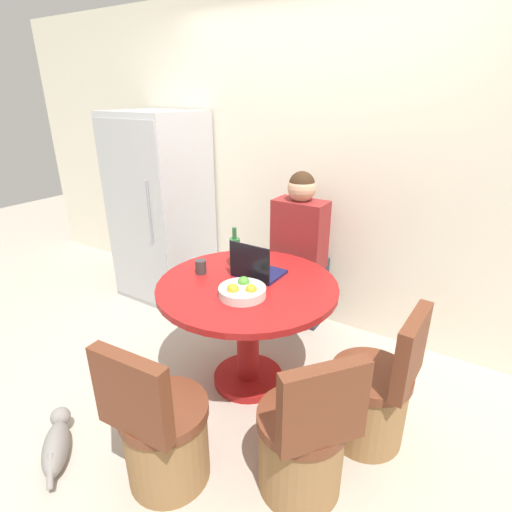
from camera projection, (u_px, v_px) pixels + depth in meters
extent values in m
plane|color=#B2A899|center=(215.00, 402.00, 2.59)|extent=(12.00, 12.00, 0.00)
cube|color=silver|center=(315.00, 168.00, 3.16)|extent=(7.00, 0.06, 2.60)
cube|color=silver|center=(162.00, 208.00, 3.71)|extent=(0.75, 0.67, 1.72)
cube|color=#AFB2B5|center=(133.00, 217.00, 3.44)|extent=(0.72, 0.01, 1.62)
cylinder|color=gray|center=(150.00, 212.00, 3.29)|extent=(0.02, 0.02, 0.52)
cylinder|color=maroon|center=(248.00, 377.00, 2.77)|extent=(0.47, 0.47, 0.05)
cylinder|color=maroon|center=(248.00, 334.00, 2.64)|extent=(0.15, 0.15, 0.66)
cylinder|color=maroon|center=(247.00, 286.00, 2.50)|extent=(1.14, 1.14, 0.04)
cylinder|color=olive|center=(300.00, 454.00, 1.98)|extent=(0.42, 0.42, 0.40)
cylinder|color=brown|center=(302.00, 418.00, 1.89)|extent=(0.44, 0.44, 0.06)
cube|color=brown|center=(323.00, 407.00, 1.65)|extent=(0.30, 0.36, 0.40)
cylinder|color=olive|center=(367.00, 407.00, 2.27)|extent=(0.42, 0.42, 0.40)
cylinder|color=brown|center=(372.00, 375.00, 2.18)|extent=(0.44, 0.44, 0.06)
cube|color=brown|center=(411.00, 351.00, 2.00)|extent=(0.08, 0.40, 0.40)
cylinder|color=olive|center=(167.00, 445.00, 2.03)|extent=(0.42, 0.42, 0.40)
cylinder|color=brown|center=(163.00, 410.00, 1.94)|extent=(0.44, 0.44, 0.06)
cube|color=brown|center=(131.00, 396.00, 1.71)|extent=(0.40, 0.10, 0.40)
cube|color=#2D2D38|center=(304.00, 299.00, 3.40)|extent=(0.28, 0.16, 0.46)
cube|color=#2D2D38|center=(302.00, 269.00, 3.24)|extent=(0.32, 0.36, 0.14)
cube|color=maroon|center=(300.00, 234.00, 3.05)|extent=(0.40, 0.22, 0.52)
sphere|color=tan|center=(302.00, 188.00, 2.91)|extent=(0.21, 0.21, 0.21)
sphere|color=#382314|center=(302.00, 184.00, 2.90)|extent=(0.19, 0.19, 0.19)
cube|color=#141947|center=(260.00, 273.00, 2.62)|extent=(0.29, 0.24, 0.02)
cube|color=black|center=(249.00, 262.00, 2.48)|extent=(0.29, 0.01, 0.23)
cylinder|color=beige|center=(242.00, 292.00, 2.33)|extent=(0.28, 0.28, 0.05)
sphere|color=orange|center=(251.00, 290.00, 2.29)|extent=(0.07, 0.07, 0.07)
sphere|color=#4C9333|center=(244.00, 282.00, 2.38)|extent=(0.07, 0.07, 0.07)
sphere|color=orange|center=(233.00, 289.00, 2.29)|extent=(0.07, 0.07, 0.07)
cylinder|color=#383333|center=(201.00, 267.00, 2.62)|extent=(0.07, 0.07, 0.09)
cylinder|color=#23602D|center=(235.00, 253.00, 2.70)|extent=(0.07, 0.07, 0.20)
cylinder|color=#23602D|center=(234.00, 233.00, 2.65)|extent=(0.03, 0.03, 0.08)
ellipsoid|color=gray|center=(56.00, 448.00, 2.15)|extent=(0.36, 0.33, 0.16)
sphere|color=gray|center=(61.00, 417.00, 2.32)|extent=(0.11, 0.11, 0.11)
cylinder|color=gray|center=(50.00, 471.00, 2.00)|extent=(0.14, 0.12, 0.12)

